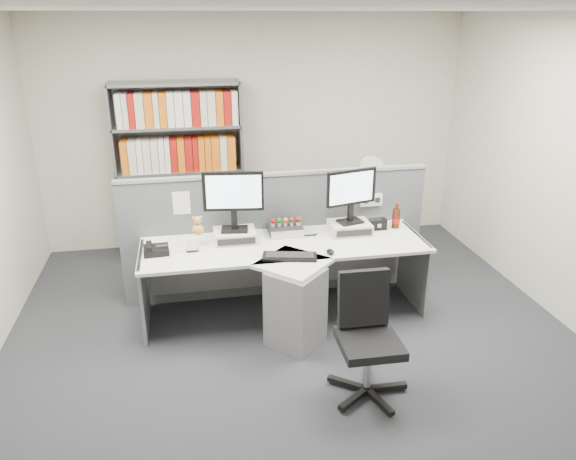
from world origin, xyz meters
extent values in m
plane|color=#32353B|center=(0.00, 0.00, 0.00)|extent=(5.50, 5.50, 0.00)
cube|color=beige|center=(0.00, 2.75, 1.35)|extent=(5.00, 0.04, 2.70)
cube|color=white|center=(0.00, 0.00, 2.70)|extent=(5.00, 5.50, 0.04)
cube|color=#545960|center=(0.00, 1.25, 0.62)|extent=(3.00, 0.05, 1.25)
cube|color=#9B9BA0|center=(0.00, 1.25, 1.26)|extent=(3.00, 0.07, 0.03)
cube|color=white|center=(0.95, 1.22, 0.95)|extent=(0.22, 0.04, 0.12)
cube|color=white|center=(-0.90, 1.22, 1.05)|extent=(0.16, 0.00, 0.22)
cube|color=white|center=(-0.50, 1.22, 1.05)|extent=(0.16, 0.00, 0.22)
cube|color=white|center=(0.70, 1.22, 1.05)|extent=(0.16, 0.00, 0.22)
cube|color=white|center=(0.00, 0.82, 0.70)|extent=(2.60, 0.80, 0.03)
cube|color=white|center=(0.00, 0.42, 0.70)|extent=(0.74, 0.74, 0.03)
cube|color=gray|center=(0.00, 0.30, 0.34)|extent=(0.57, 0.57, 0.69)
cube|color=gray|center=(-1.28, 0.82, 0.36)|extent=(0.03, 0.70, 0.72)
cube|color=gray|center=(1.28, 0.82, 0.36)|extent=(0.03, 0.70, 0.72)
cube|color=gray|center=(0.00, 1.18, 0.35)|extent=(2.50, 0.02, 0.45)
cube|color=beige|center=(-0.44, 0.98, 0.77)|extent=(0.38, 0.30, 0.10)
cube|color=black|center=(-0.44, 0.83, 0.77)|extent=(0.34, 0.01, 0.06)
cube|color=beige|center=(0.66, 0.98, 0.77)|extent=(0.38, 0.30, 0.10)
cube|color=black|center=(0.66, 0.83, 0.77)|extent=(0.34, 0.01, 0.06)
cube|color=black|center=(-0.44, 0.98, 0.83)|extent=(0.26, 0.20, 0.02)
cube|color=black|center=(-0.44, 0.98, 0.93)|extent=(0.06, 0.04, 0.20)
cube|color=black|center=(-0.44, 0.98, 1.20)|extent=(0.55, 0.11, 0.36)
cube|color=silver|center=(-0.43, 0.96, 1.20)|extent=(0.49, 0.07, 0.30)
cube|color=black|center=(0.66, 0.98, 0.83)|extent=(0.26, 0.21, 0.02)
cube|color=black|center=(0.66, 0.98, 0.92)|extent=(0.06, 0.04, 0.18)
cube|color=black|center=(0.66, 0.98, 1.17)|extent=(0.50, 0.16, 0.33)
cube|color=silver|center=(0.66, 0.96, 1.17)|extent=(0.44, 0.12, 0.28)
cube|color=black|center=(0.05, 1.07, 0.76)|extent=(0.31, 0.27, 0.08)
cube|color=silver|center=(0.05, 0.93, 0.76)|extent=(0.31, 0.01, 0.08)
cylinder|color=beige|center=(-0.07, 1.05, 0.82)|extent=(0.03, 0.03, 0.03)
sphere|color=#A5140F|center=(-0.07, 1.05, 0.86)|extent=(0.05, 0.05, 0.05)
cylinder|color=beige|center=(-0.01, 1.05, 0.82)|extent=(0.03, 0.03, 0.03)
sphere|color=#19721E|center=(-0.01, 1.05, 0.86)|extent=(0.05, 0.05, 0.05)
cylinder|color=beige|center=(0.05, 1.05, 0.82)|extent=(0.03, 0.03, 0.03)
sphere|color=orange|center=(0.05, 1.05, 0.86)|extent=(0.05, 0.05, 0.05)
cylinder|color=beige|center=(0.11, 1.05, 0.82)|extent=(0.03, 0.03, 0.03)
sphere|color=#593319|center=(0.11, 1.05, 0.86)|extent=(0.05, 0.05, 0.05)
cylinder|color=beige|center=(0.17, 1.05, 0.82)|extent=(0.03, 0.03, 0.03)
sphere|color=#A5140F|center=(0.17, 1.05, 0.86)|extent=(0.05, 0.05, 0.05)
cylinder|color=beige|center=(0.18, 1.05, 0.82)|extent=(0.03, 0.03, 0.03)
sphere|color=#593319|center=(0.18, 1.05, 0.86)|extent=(0.05, 0.05, 0.05)
cube|color=black|center=(-0.01, 0.50, 0.73)|extent=(0.49, 0.27, 0.03)
cube|color=black|center=(-0.01, 0.50, 0.75)|extent=(0.43, 0.21, 0.01)
ellipsoid|color=black|center=(0.35, 0.52, 0.74)|extent=(0.07, 0.10, 0.04)
cube|color=black|center=(-1.14, 0.82, 0.75)|extent=(0.23, 0.21, 0.06)
cube|color=black|center=(-1.20, 0.81, 0.80)|extent=(0.06, 0.18, 0.03)
cube|color=black|center=(-1.09, 0.82, 0.78)|extent=(0.10, 0.06, 0.01)
cube|color=black|center=(-0.83, 0.81, 0.73)|extent=(0.10, 0.06, 0.02)
cube|color=white|center=(-0.83, 0.79, 0.79)|extent=(0.09, 0.04, 0.11)
cube|color=white|center=(-0.83, 0.83, 0.79)|extent=(0.09, 0.04, 0.11)
sphere|color=#D49146|center=(-0.77, 0.93, 0.87)|extent=(0.10, 0.10, 0.10)
sphere|color=#D49146|center=(-0.77, 0.93, 0.96)|extent=(0.07, 0.07, 0.07)
sphere|color=#D49146|center=(-0.80, 0.93, 0.98)|extent=(0.03, 0.03, 0.03)
sphere|color=#D49146|center=(-0.74, 0.93, 0.98)|extent=(0.03, 0.03, 0.03)
cube|color=black|center=(0.96, 1.00, 0.77)|extent=(0.16, 0.09, 0.11)
cylinder|color=#3F190A|center=(1.14, 1.01, 0.82)|extent=(0.07, 0.07, 0.19)
cylinder|color=#A5140F|center=(1.14, 1.01, 0.79)|extent=(0.08, 0.08, 0.05)
cylinder|color=#3F190A|center=(1.14, 1.01, 0.94)|extent=(0.03, 0.03, 0.05)
cylinder|color=#A5140F|center=(1.14, 1.01, 0.97)|extent=(0.03, 0.03, 0.01)
cube|color=slate|center=(-1.59, 2.45, 1.00)|extent=(0.03, 0.40, 2.00)
cube|color=slate|center=(-0.21, 2.45, 1.00)|extent=(0.03, 0.40, 2.00)
cube|color=slate|center=(-0.90, 2.64, 1.00)|extent=(1.40, 0.02, 2.00)
cube|color=slate|center=(-0.90, 2.45, 0.02)|extent=(1.38, 0.40, 0.03)
cube|color=slate|center=(-0.90, 2.45, 0.52)|extent=(1.38, 0.40, 0.03)
cube|color=slate|center=(-0.90, 2.45, 1.02)|extent=(1.38, 0.40, 0.03)
cube|color=slate|center=(-0.90, 2.45, 1.52)|extent=(1.38, 0.40, 0.03)
cube|color=slate|center=(-0.90, 2.45, 1.98)|extent=(1.38, 0.40, 0.03)
cube|color=#A5140F|center=(-0.90, 2.42, 0.22)|extent=(1.24, 0.28, 0.36)
cube|color=orange|center=(-0.90, 2.42, 0.72)|extent=(1.24, 0.28, 0.36)
cube|color=beige|center=(-0.90, 2.42, 1.21)|extent=(1.24, 0.28, 0.36)
cube|color=white|center=(-0.90, 2.42, 1.71)|extent=(1.24, 0.28, 0.36)
cube|color=slate|center=(1.20, 2.00, 0.35)|extent=(0.45, 0.60, 0.70)
cube|color=black|center=(1.20, 1.70, 0.52)|extent=(0.40, 0.02, 0.28)
cube|color=black|center=(1.20, 1.70, 0.20)|extent=(0.40, 0.02, 0.28)
cylinder|color=white|center=(1.20, 2.00, 0.71)|extent=(0.18, 0.18, 0.03)
cylinder|color=white|center=(1.20, 2.00, 0.82)|extent=(0.03, 0.03, 0.18)
cylinder|color=white|center=(1.20, 1.98, 1.05)|extent=(0.29, 0.06, 0.29)
cylinder|color=silver|center=(1.20, 2.01, 1.05)|extent=(0.29, 0.05, 0.29)
cylinder|color=silver|center=(0.39, -0.48, 0.24)|extent=(0.05, 0.05, 0.38)
cube|color=black|center=(0.39, -0.48, 0.45)|extent=(0.45, 0.45, 0.07)
cube|color=black|center=(0.39, -0.28, 0.71)|extent=(0.38, 0.11, 0.44)
cube|color=black|center=(0.56, -0.49, 0.04)|extent=(0.29, 0.05, 0.04)
cylinder|color=black|center=(0.67, -0.49, 0.03)|extent=(0.05, 0.05, 0.03)
cube|color=black|center=(0.44, -0.32, 0.04)|extent=(0.14, 0.28, 0.04)
cylinder|color=black|center=(0.48, -0.21, 0.03)|extent=(0.05, 0.05, 0.03)
cube|color=black|center=(0.25, -0.38, 0.04)|extent=(0.26, 0.21, 0.04)
cylinder|color=black|center=(0.16, -0.31, 0.03)|extent=(0.05, 0.05, 0.03)
cube|color=black|center=(0.25, -0.58, 0.04)|extent=(0.26, 0.20, 0.04)
cylinder|color=black|center=(0.15, -0.65, 0.03)|extent=(0.05, 0.05, 0.03)
cube|color=black|center=(0.44, -0.65, 0.04)|extent=(0.13, 0.29, 0.04)
cylinder|color=black|center=(0.47, -0.76, 0.03)|extent=(0.05, 0.05, 0.03)
camera|label=1|loc=(-0.83, -3.70, 2.68)|focal=34.21mm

